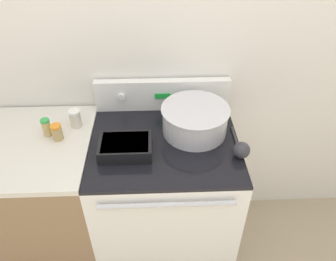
% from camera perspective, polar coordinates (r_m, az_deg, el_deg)
% --- Properties ---
extents(kitchen_wall, '(8.00, 0.05, 2.50)m').
position_cam_1_polar(kitchen_wall, '(1.87, -1.08, 13.03)').
color(kitchen_wall, silver).
rests_on(kitchen_wall, ground_plane).
extents(stove_range, '(0.78, 0.70, 0.93)m').
position_cam_1_polar(stove_range, '(2.06, -0.55, -11.89)').
color(stove_range, white).
rests_on(stove_range, ground_plane).
extents(control_panel, '(0.78, 0.07, 0.19)m').
position_cam_1_polar(control_panel, '(1.92, -0.96, 6.29)').
color(control_panel, white).
rests_on(control_panel, stove_range).
extents(side_counter, '(0.60, 0.67, 0.95)m').
position_cam_1_polar(side_counter, '(2.16, -19.66, -11.68)').
color(side_counter, '#896B4C').
rests_on(side_counter, ground_plane).
extents(mixing_bowl, '(0.36, 0.36, 0.15)m').
position_cam_1_polar(mixing_bowl, '(1.74, 4.72, 2.09)').
color(mixing_bowl, silver).
rests_on(mixing_bowl, stove_range).
extents(casserole_dish, '(0.26, 0.18, 0.07)m').
position_cam_1_polar(casserole_dish, '(1.65, -7.43, -2.75)').
color(casserole_dish, black).
rests_on(casserole_dish, stove_range).
extents(ladle, '(0.08, 0.27, 0.08)m').
position_cam_1_polar(ladle, '(1.66, 12.62, -3.24)').
color(ladle, '#333338').
rests_on(ladle, stove_range).
extents(spice_jar_white_cap, '(0.06, 0.06, 0.10)m').
position_cam_1_polar(spice_jar_white_cap, '(1.85, -15.83, 2.07)').
color(spice_jar_white_cap, beige).
rests_on(spice_jar_white_cap, side_counter).
extents(spice_jar_orange_cap, '(0.06, 0.06, 0.09)m').
position_cam_1_polar(spice_jar_orange_cap, '(1.79, -18.76, -0.27)').
color(spice_jar_orange_cap, tan).
rests_on(spice_jar_orange_cap, side_counter).
extents(spice_jar_green_cap, '(0.05, 0.05, 0.10)m').
position_cam_1_polar(spice_jar_green_cap, '(1.83, -20.39, 0.52)').
color(spice_jar_green_cap, tan).
rests_on(spice_jar_green_cap, side_counter).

